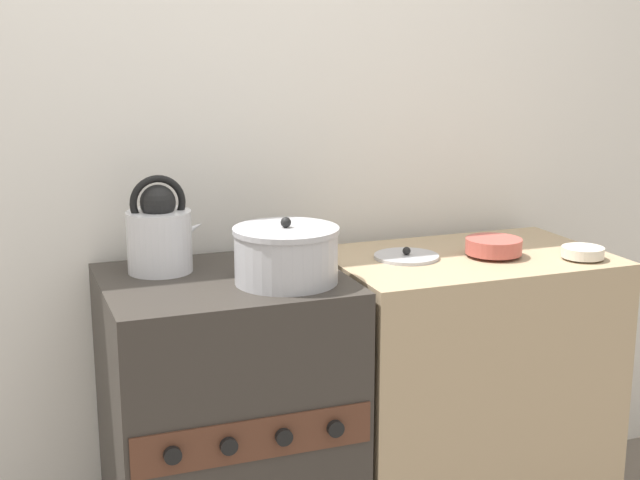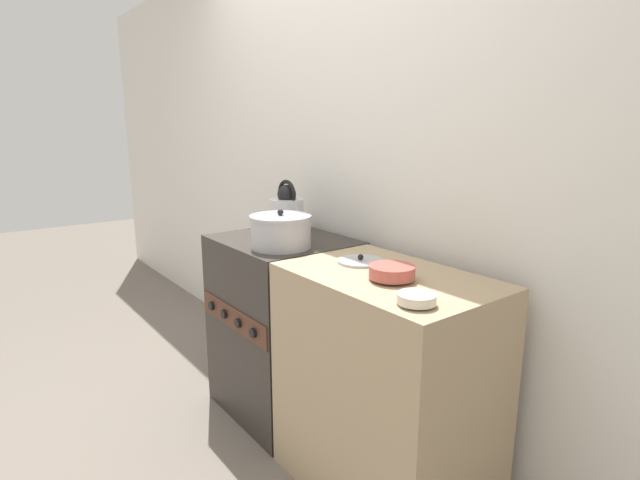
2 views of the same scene
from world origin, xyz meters
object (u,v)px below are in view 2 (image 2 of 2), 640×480
kettle (287,211)px  small_ceramic_bowl (417,299)px  cooking_pot (281,231)px  stove (284,325)px  enamel_bowl (392,272)px  loose_pot_lid (360,261)px

kettle → small_ceramic_bowl: (1.17, -0.30, -0.09)m
kettle → small_ceramic_bowl: size_ratio=2.21×
cooking_pot → small_ceramic_bowl: 0.89m
stove → enamel_bowl: enamel_bowl is taller
small_ceramic_bowl → loose_pot_lid: bearing=158.0°
enamel_bowl → loose_pot_lid: (-0.25, 0.07, -0.03)m
stove → kettle: bearing=139.0°
kettle → loose_pot_lid: size_ratio=1.42×
kettle → cooking_pot: kettle is taller
stove → small_ceramic_bowl: bearing=-9.6°
enamel_bowl → small_ceramic_bowl: 0.26m
stove → kettle: size_ratio=3.36×
loose_pot_lid → small_ceramic_bowl: bearing=-22.0°
stove → enamel_bowl: bearing=-3.8°
stove → loose_pot_lid: (0.55, 0.02, 0.46)m
small_ceramic_bowl → enamel_bowl: bearing=152.1°
stove → enamel_bowl: (0.80, -0.05, 0.48)m
stove → cooking_pot: bearing=-34.7°
kettle → loose_pot_lid: (0.70, -0.11, -0.10)m
cooking_pot → loose_pot_lid: cooking_pot is taller
stove → loose_pot_lid: bearing=1.8°
cooking_pot → enamel_bowl: 0.66m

